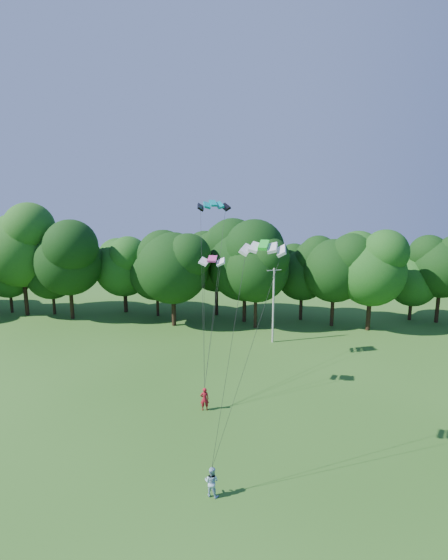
{
  "coord_description": "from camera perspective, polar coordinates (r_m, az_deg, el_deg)",
  "views": [
    {
      "loc": [
        3.15,
        -18.64,
        16.85
      ],
      "look_at": [
        0.2,
        13.0,
        10.23
      ],
      "focal_mm": 28.0,
      "sensor_mm": 36.0,
      "label": 1
    }
  ],
  "objects": [
    {
      "name": "ground",
      "position": [
        25.32,
        -3.67,
        -29.97
      ],
      "size": [
        160.0,
        160.0,
        0.0
      ],
      "primitive_type": "plane",
      "color": "#245216",
      "rests_on": "ground"
    },
    {
      "name": "kite_pink",
      "position": [
        34.38,
        -1.54,
        2.78
      ],
      "size": [
        2.08,
        1.08,
        0.43
      ],
      "rotation": [
        0.0,
        0.0,
        -0.05
      ],
      "color": "#D03990",
      "rests_on": "ground"
    },
    {
      "name": "utility_pole",
      "position": [
        48.55,
        6.47,
        -3.25
      ],
      "size": [
        1.58,
        0.74,
        8.43
      ],
      "rotation": [
        0.0,
        0.0,
        0.41
      ],
      "color": "#ADACA4",
      "rests_on": "ground"
    },
    {
      "name": "tree_back_west",
      "position": [
        63.77,
        -25.02,
        4.37
      ],
      "size": [
        10.84,
        10.84,
        15.77
      ],
      "color": "#312313",
      "rests_on": "ground"
    },
    {
      "name": "kite_flyer_left",
      "position": [
        35.04,
        -2.56,
        -15.26
      ],
      "size": [
        0.75,
        0.56,
        1.86
      ],
      "primitive_type": "imported",
      "rotation": [
        0.0,
        0.0,
        3.32
      ],
      "color": "maroon",
      "rests_on": "ground"
    },
    {
      "name": "kite_flyer_right",
      "position": [
        26.8,
        -1.63,
        -24.82
      ],
      "size": [
        1.01,
        0.88,
        1.75
      ],
      "primitive_type": "imported",
      "rotation": [
        0.0,
        0.0,
        2.85
      ],
      "color": "#9DC1DA",
      "rests_on": "ground"
    },
    {
      "name": "kite_teal",
      "position": [
        40.09,
        -1.44,
        9.99
      ],
      "size": [
        3.16,
        2.14,
        0.58
      ],
      "rotation": [
        0.0,
        0.0,
        0.32
      ],
      "color": "#048288",
      "rests_on": "ground"
    },
    {
      "name": "tree_back_center",
      "position": [
        54.96,
        2.75,
        4.01
      ],
      "size": [
        10.39,
        10.39,
        15.11
      ],
      "color": "black",
      "rests_on": "ground"
    },
    {
      "name": "kite_green",
      "position": [
        24.02,
        5.2,
        4.58
      ],
      "size": [
        2.6,
        1.47,
        0.47
      ],
      "rotation": [
        0.0,
        0.0,
        -0.15
      ],
      "color": "#20D62D",
      "rests_on": "ground"
    }
  ]
}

